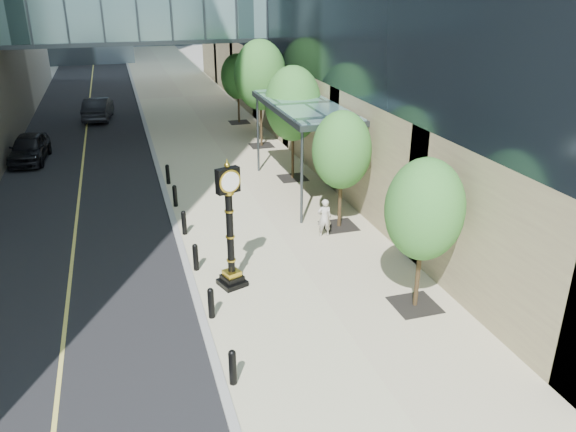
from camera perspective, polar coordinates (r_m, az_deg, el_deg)
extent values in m
plane|color=gray|center=(15.00, 5.89, -17.12)|extent=(320.00, 320.00, 0.00)
cube|color=black|center=(51.45, -19.53, 10.81)|extent=(8.00, 180.00, 0.02)
cube|color=#B9B28E|center=(51.72, -10.52, 11.80)|extent=(8.00, 180.00, 0.06)
cube|color=gray|center=(51.43, -15.03, 11.36)|extent=(0.25, 180.00, 0.07)
cube|color=slate|center=(38.60, -15.20, 18.98)|extent=(17.00, 4.00, 3.00)
cube|color=#383F44|center=(38.70, -14.97, 16.85)|extent=(17.00, 4.20, 0.25)
cube|color=#383F44|center=(26.41, 1.62, 11.02)|extent=(3.00, 8.00, 0.25)
cube|color=slate|center=(26.38, 1.62, 11.34)|extent=(2.80, 7.80, 0.06)
cylinder|color=#383F44|center=(23.18, 1.41, 3.94)|extent=(0.12, 0.12, 4.20)
cylinder|color=#383F44|center=(30.00, -3.07, 8.32)|extent=(0.12, 0.12, 4.20)
cylinder|color=black|center=(14.80, -5.64, -15.19)|extent=(0.20, 0.20, 0.90)
cylinder|color=black|center=(17.41, -7.81, -8.90)|extent=(0.20, 0.20, 0.90)
cylinder|color=black|center=(20.18, -9.36, -4.27)|extent=(0.20, 0.20, 0.90)
cylinder|color=black|center=(23.07, -10.51, -0.78)|extent=(0.20, 0.20, 0.90)
cylinder|color=black|center=(26.03, -11.40, 1.92)|extent=(0.20, 0.20, 0.90)
cylinder|color=black|center=(29.04, -12.10, 4.07)|extent=(0.20, 0.20, 0.90)
cube|color=black|center=(18.51, 12.75, -8.79)|extent=(1.40, 1.40, 0.02)
cylinder|color=#3A2A18|center=(17.89, 13.11, -5.29)|extent=(0.14, 0.14, 2.58)
ellipsoid|color=#2E6625|center=(17.06, 13.70, 0.65)|extent=(2.37, 2.37, 3.16)
cube|color=black|center=(23.67, 5.19, -1.01)|extent=(1.40, 1.40, 0.02)
cylinder|color=#3A2A18|center=(23.18, 5.30, 1.91)|extent=(0.14, 0.14, 2.60)
ellipsoid|color=#2E6625|center=(22.55, 5.49, 6.68)|extent=(2.38, 2.38, 3.18)
cube|color=black|center=(29.37, 0.48, 3.90)|extent=(1.40, 1.40, 0.02)
cylinder|color=#3A2A18|center=(28.91, 0.49, 6.75)|extent=(0.14, 0.14, 3.06)
ellipsoid|color=#2E6625|center=(28.35, 0.50, 11.34)|extent=(2.80, 2.80, 3.74)
cube|color=black|center=(35.35, -2.70, 7.17)|extent=(1.40, 1.40, 0.02)
cylinder|color=#3A2A18|center=(34.93, -2.75, 9.84)|extent=(0.14, 0.14, 3.40)
ellipsoid|color=#2E6625|center=(34.43, -2.84, 14.11)|extent=(3.12, 3.12, 4.16)
cube|color=black|center=(41.48, -4.98, 9.47)|extent=(1.40, 1.40, 0.02)
cylinder|color=#3A2A18|center=(41.21, -5.04, 11.20)|extent=(0.14, 0.14, 2.59)
ellipsoid|color=#2E6625|center=(40.85, -5.14, 13.95)|extent=(2.37, 2.37, 3.16)
cube|color=black|center=(19.22, -5.68, -6.74)|extent=(1.04, 1.04, 0.18)
cube|color=black|center=(19.14, -5.71, -6.27)|extent=(0.81, 0.81, 0.18)
cube|color=gold|center=(19.05, -5.73, -5.79)|extent=(0.63, 0.63, 0.18)
cylinder|color=black|center=(18.38, -5.91, -1.71)|extent=(0.24, 0.24, 2.80)
cube|color=black|center=(17.71, -6.14, 3.62)|extent=(0.81, 0.51, 0.81)
cylinder|color=white|center=(17.86, -6.24, 3.78)|extent=(0.61, 0.24, 0.63)
cylinder|color=white|center=(17.57, -6.04, 3.46)|extent=(0.61, 0.24, 0.63)
sphere|color=gold|center=(17.56, -6.21, 5.15)|extent=(0.18, 0.18, 0.18)
imported|color=#B7B2A8|center=(22.43, 3.71, -0.18)|extent=(0.61, 0.44, 1.58)
imported|color=black|center=(35.33, -24.81, 6.29)|extent=(2.15, 4.68, 1.56)
imported|color=black|center=(44.62, -18.74, 10.31)|extent=(2.30, 5.08, 1.62)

